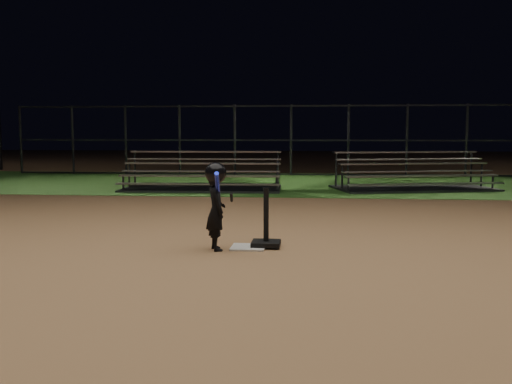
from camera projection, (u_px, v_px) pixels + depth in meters
The scene contains 8 objects.
ground at pixel (248, 248), 7.75m from camera, with size 80.00×80.00×0.00m, color #9D7047.
grass_strip at pixel (286, 183), 17.64m from camera, with size 60.00×8.00×0.01m, color #27521A.
home_plate at pixel (248, 247), 7.75m from camera, with size 0.45×0.45×0.02m, color beige.
batting_tee at pixel (266, 235), 7.79m from camera, with size 0.38×0.38×0.78m.
child_batter at pixel (216, 204), 7.56m from camera, with size 0.43×0.66×1.15m.
bleacher_left at pixel (203, 182), 15.53m from camera, with size 4.24×2.19×1.02m.
bleacher_right at pixel (414, 182), 15.57m from camera, with size 4.48×2.97×1.01m.
backstop_fence at pixel (291, 140), 20.48m from camera, with size 20.08×0.08×2.50m.
Camera 1 is at (0.89, -7.58, 1.54)m, focal length 40.83 mm.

